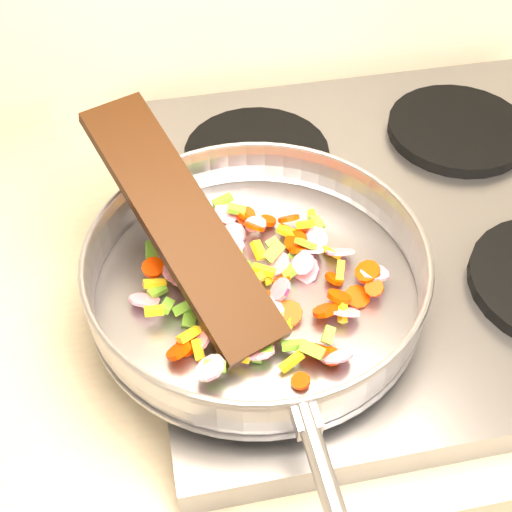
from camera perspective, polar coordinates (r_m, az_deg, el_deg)
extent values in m
cube|color=#939399|center=(0.90, 10.68, 2.11)|extent=(0.60, 0.60, 0.04)
cylinder|color=black|center=(0.75, 4.30, -5.28)|extent=(0.19, 0.19, 0.02)
cylinder|color=black|center=(0.94, 0.06, 8.08)|extent=(0.19, 0.19, 0.02)
cylinder|color=black|center=(1.02, 15.85, 9.74)|extent=(0.19, 0.19, 0.02)
cylinder|color=#9E9EA5|center=(0.76, 0.00, -2.72)|extent=(0.35, 0.35, 0.01)
torus|color=#9E9EA5|center=(0.74, 0.00, -1.17)|extent=(0.40, 0.40, 0.06)
torus|color=#9E9EA5|center=(0.72, 0.00, 0.22)|extent=(0.36, 0.36, 0.01)
cube|color=#9E9EA5|center=(0.62, 3.99, -12.84)|extent=(0.02, 0.03, 0.02)
cylinder|color=#CF144F|center=(0.79, -3.33, 1.11)|extent=(0.03, 0.03, 0.01)
cylinder|color=#E42F00|center=(0.71, -1.30, -5.98)|extent=(0.03, 0.03, 0.02)
cube|color=yellow|center=(0.76, -8.11, -2.19)|extent=(0.03, 0.01, 0.01)
cube|color=yellow|center=(0.75, 0.62, -1.15)|extent=(0.03, 0.02, 0.01)
cylinder|color=#CF144F|center=(0.80, -0.04, 2.56)|extent=(0.03, 0.03, 0.01)
cube|color=#64AA29|center=(0.71, 5.80, -6.29)|extent=(0.02, 0.02, 0.02)
cube|color=yellow|center=(0.73, 6.94, -4.50)|extent=(0.02, 0.02, 0.01)
cylinder|color=#CF144F|center=(0.78, 8.91, -1.15)|extent=(0.03, 0.03, 0.02)
cube|color=#64AA29|center=(0.74, -2.75, -3.50)|extent=(0.02, 0.02, 0.01)
cube|color=yellow|center=(0.79, 3.98, 2.54)|extent=(0.02, 0.02, 0.02)
cube|color=#64AA29|center=(0.81, 2.88, 1.79)|extent=(0.02, 0.02, 0.01)
cylinder|color=#CF144F|center=(0.80, -1.85, 0.82)|extent=(0.04, 0.04, 0.01)
cube|color=yellow|center=(0.69, 2.87, -8.43)|extent=(0.03, 0.02, 0.02)
cylinder|color=#E42F00|center=(0.74, 0.48, -3.57)|extent=(0.03, 0.03, 0.01)
cube|color=yellow|center=(0.71, -0.82, -5.12)|extent=(0.02, 0.02, 0.02)
cylinder|color=#CF144F|center=(0.77, -2.56, 0.20)|extent=(0.04, 0.04, 0.03)
cylinder|color=#CF144F|center=(0.73, 1.96, -2.68)|extent=(0.03, 0.04, 0.03)
cylinder|color=#E42F00|center=(0.81, 2.63, 3.01)|extent=(0.03, 0.03, 0.02)
cylinder|color=#CF144F|center=(0.77, 3.81, -1.11)|extent=(0.04, 0.05, 0.03)
cylinder|color=#CF144F|center=(0.78, 4.22, 0.50)|extent=(0.05, 0.04, 0.03)
cylinder|color=#E42F00|center=(0.74, -2.73, -2.73)|extent=(0.04, 0.03, 0.03)
cylinder|color=#CF144F|center=(0.83, -2.02, 3.70)|extent=(0.04, 0.04, 0.02)
cube|color=#64AA29|center=(0.76, -7.89, -2.80)|extent=(0.02, 0.02, 0.01)
cube|color=yellow|center=(0.77, -6.83, -0.30)|extent=(0.02, 0.02, 0.01)
cube|color=yellow|center=(0.76, 0.11, -1.54)|extent=(0.03, 0.01, 0.01)
cube|color=#64AA29|center=(0.70, 0.63, -7.67)|extent=(0.02, 0.01, 0.02)
cube|color=yellow|center=(0.83, 4.52, 3.24)|extent=(0.01, 0.02, 0.01)
cube|color=#64AA29|center=(0.78, 3.38, -0.25)|extent=(0.02, 0.02, 0.02)
cube|color=yellow|center=(0.72, -4.20, -3.65)|extent=(0.02, 0.01, 0.01)
cylinder|color=#CF144F|center=(0.70, 6.45, -7.89)|extent=(0.04, 0.04, 0.03)
cube|color=yellow|center=(0.78, 0.20, 0.46)|extent=(0.02, 0.02, 0.02)
cylinder|color=#E42F00|center=(0.74, 0.47, -3.47)|extent=(0.03, 0.03, 0.01)
cube|color=yellow|center=(0.81, -3.66, 2.42)|extent=(0.02, 0.02, 0.02)
cube|color=yellow|center=(0.72, 1.17, -5.11)|extent=(0.02, 0.02, 0.02)
cylinder|color=#E42F00|center=(0.79, 3.21, 1.17)|extent=(0.03, 0.03, 0.02)
cylinder|color=#CF144F|center=(0.71, -4.52, -6.61)|extent=(0.03, 0.04, 0.03)
cube|color=yellow|center=(0.71, -3.49, -5.10)|extent=(0.02, 0.03, 0.01)
cylinder|color=#CF144F|center=(0.67, -3.72, -8.93)|extent=(0.04, 0.04, 0.02)
cube|color=#64AA29|center=(0.78, -6.43, -1.24)|extent=(0.02, 0.02, 0.01)
cylinder|color=#E42F00|center=(0.81, 3.90, 1.50)|extent=(0.04, 0.04, 0.02)
cube|color=#64AA29|center=(0.70, -2.66, -7.84)|extent=(0.02, 0.02, 0.02)
cylinder|color=#E42F00|center=(0.77, 6.27, -1.82)|extent=(0.03, 0.03, 0.02)
cylinder|color=#CF144F|center=(0.80, 4.88, 1.44)|extent=(0.03, 0.03, 0.03)
cylinder|color=#E42F00|center=(0.75, 9.44, -2.52)|extent=(0.02, 0.02, 0.02)
cylinder|color=#E42F00|center=(0.70, 4.75, -7.46)|extent=(0.04, 0.03, 0.03)
cube|color=yellow|center=(0.75, -0.01, -1.84)|extent=(0.02, 0.01, 0.02)
cube|color=#64AA29|center=(0.73, -5.78, -4.09)|extent=(0.03, 0.01, 0.02)
cylinder|color=#E42F00|center=(0.76, 2.03, -1.96)|extent=(0.03, 0.03, 0.02)
cylinder|color=#CF144F|center=(0.73, 0.93, -4.56)|extent=(0.04, 0.04, 0.02)
cube|color=#64AA29|center=(0.80, -4.18, 1.66)|extent=(0.02, 0.02, 0.01)
cube|color=#64AA29|center=(0.73, -5.37, -4.99)|extent=(0.02, 0.02, 0.02)
cube|color=#64AA29|center=(0.68, -3.30, -8.77)|extent=(0.02, 0.02, 0.01)
cylinder|color=#CF144F|center=(0.70, -1.82, -6.95)|extent=(0.04, 0.04, 0.02)
cube|color=yellow|center=(0.77, -6.76, -0.81)|extent=(0.02, 0.02, 0.02)
cylinder|color=#CF144F|center=(0.81, -1.86, 1.68)|extent=(0.03, 0.03, 0.02)
cube|color=#64AA29|center=(0.69, 4.51, -7.48)|extent=(0.03, 0.03, 0.01)
cylinder|color=#E42F00|center=(0.80, -0.11, 2.39)|extent=(0.03, 0.03, 0.02)
cube|color=yellow|center=(0.76, -3.02, -2.29)|extent=(0.02, 0.02, 0.02)
cube|color=yellow|center=(0.76, 0.68, -1.73)|extent=(0.02, 0.02, 0.01)
cylinder|color=#CF144F|center=(0.82, -2.37, 3.49)|extent=(0.03, 0.03, 0.02)
cube|color=#64AA29|center=(0.77, -0.92, -0.70)|extent=(0.02, 0.02, 0.02)
cylinder|color=#E42F00|center=(0.73, -1.29, -2.77)|extent=(0.03, 0.03, 0.02)
cylinder|color=#E42F00|center=(0.82, -0.79, 3.22)|extent=(0.03, 0.03, 0.02)
cube|color=yellow|center=(0.72, -8.17, -4.36)|extent=(0.02, 0.01, 0.01)
cylinder|color=#E42F00|center=(0.74, 6.67, -3.27)|extent=(0.03, 0.03, 0.02)
cylinder|color=#CF144F|center=(0.80, -5.70, 1.16)|extent=(0.04, 0.04, 0.02)
cube|color=#64AA29|center=(0.81, 4.86, 2.68)|extent=(0.02, 0.02, 0.01)
cylinder|color=#E42F00|center=(0.70, -6.21, -7.55)|extent=(0.03, 0.03, 0.02)
cylinder|color=#E42F00|center=(0.78, 3.39, 0.46)|extent=(0.03, 0.02, 0.02)
cylinder|color=#E42F00|center=(0.82, -5.75, 3.13)|extent=(0.03, 0.03, 0.02)
cube|color=yellow|center=(0.79, 6.08, 0.29)|extent=(0.02, 0.03, 0.02)
cylinder|color=#E42F00|center=(0.75, 8.92, -1.26)|extent=(0.04, 0.04, 0.02)
cylinder|color=#CF144F|center=(0.76, -5.97, -1.45)|extent=(0.03, 0.03, 0.02)
cube|color=yellow|center=(0.70, -4.64, -7.51)|extent=(0.01, 0.02, 0.01)
cylinder|color=#CF144F|center=(0.78, 6.75, 0.33)|extent=(0.04, 0.04, 0.03)
cylinder|color=#E42F00|center=(0.73, 2.65, -4.61)|extent=(0.04, 0.04, 0.01)
cylinder|color=#E42F00|center=(0.75, 8.10, -3.25)|extent=(0.04, 0.04, 0.01)
cylinder|color=#CF144F|center=(0.70, 0.15, -7.59)|extent=(0.04, 0.04, 0.02)
cylinder|color=#E42F00|center=(0.76, -5.13, -1.34)|extent=(0.03, 0.03, 0.02)
cube|color=#64AA29|center=(0.80, -8.35, 0.47)|extent=(0.02, 0.02, 0.01)
cylinder|color=#CF144F|center=(0.75, -8.91, -3.50)|extent=(0.05, 0.04, 0.03)
cube|color=#64AA29|center=(0.78, 4.00, 1.01)|extent=(0.02, 0.03, 0.02)
cylinder|color=#CF144F|center=(0.75, -2.71, -3.33)|extent=(0.04, 0.04, 0.02)
cylinder|color=#E42F00|center=(0.82, 0.94, 2.86)|extent=(0.02, 0.02, 0.01)
cube|color=yellow|center=(0.72, -4.07, -4.89)|extent=(0.01, 0.02, 0.01)
cube|color=#64AA29|center=(0.78, 1.43, 0.38)|extent=(0.03, 0.02, 0.02)
cylinder|color=#CF144F|center=(0.70, -2.17, -6.24)|extent=(0.04, 0.04, 0.02)
cube|color=#64AA29|center=(0.83, -2.69, 4.47)|extent=(0.03, 0.02, 0.02)
cube|color=#64AA29|center=(0.80, -3.29, 1.79)|extent=(0.02, 0.02, 0.02)
cylinder|color=#E42F00|center=(0.73, 5.57, -4.36)|extent=(0.03, 0.03, 0.02)
cube|color=#64AA29|center=(0.71, -3.13, -4.51)|extent=(0.02, 0.02, 0.02)
cube|color=#64AA29|center=(0.73, -7.13, -3.97)|extent=(0.02, 0.02, 0.02)
cylinder|color=#E42F00|center=(0.77, -8.22, -0.92)|extent=(0.03, 0.03, 0.01)
cylinder|color=#CF144F|center=(0.76, -6.58, -1.23)|extent=(0.03, 0.03, 0.02)
cube|color=yellow|center=(0.73, 2.68, -5.03)|extent=(0.02, 0.03, 0.01)
cylinder|color=#E42F00|center=(0.77, -6.32, 0.29)|extent=(0.02, 0.02, 0.01)
cylinder|color=#CF144F|center=(0.76, 3.82, -0.60)|extent=(0.03, 0.03, 0.02)
cylinder|color=#CF144F|center=(0.73, 7.10, -4.43)|extent=(0.04, 0.04, 0.03)
cube|color=#64AA29|center=(0.79, 1.47, 0.85)|extent=(0.02, 0.02, 0.01)
cube|color=#64AA29|center=(0.70, 3.05, -7.14)|extent=(0.03, 0.02, 0.01)
cylinder|color=#E42F00|center=(0.69, 3.58, -9.95)|extent=(0.03, 0.03, 0.01)
cube|color=#64AA29|center=(0.82, -1.55, 3.75)|extent=(0.02, 0.02, 0.01)
cylinder|color=#CF144F|center=(0.76, 9.45, -1.27)|extent=(0.04, 0.04, 0.02)
cube|color=yellow|center=(0.80, -3.28, 1.58)|extent=(0.02, 0.01, 0.02)
cylinder|color=#E42F00|center=(0.71, -5.64, -7.21)|extent=(0.02, 0.03, 0.02)
cube|color=#64AA29|center=(0.76, 2.63, -1.29)|extent=(0.02, 0.02, 0.02)
cube|color=#64AA29|center=(0.75, -0.03, -2.80)|extent=(0.02, 0.02, 0.01)
cube|color=yellow|center=(0.70, -5.39, -6.28)|extent=(0.03, 0.02, 0.01)
cube|color=#64AA29|center=(0.83, -3.11, 3.70)|extent=(0.01, 0.02, 0.01)
cylinder|color=#E42F00|center=(0.82, -0.95, 3.36)|extent=(0.02, 0.02, 0.02)
cube|color=yellow|center=(0.81, -6.59, 1.99)|extent=(0.02, 0.02, 0.01)
cube|color=yellow|center=(0.69, -1.49, -8.02)|extent=(0.03, 0.02, 0.01)
cube|color=#64AA29|center=(0.82, -6.32, 2.29)|extent=(0.02, 0.02, 0.02)
cube|color=#64AA29|center=(0.78, -1.53, -0.13)|extent=(0.02, 0.02, 0.01)
cube|color=yellow|center=(0.80, 2.53, 1.95)|extent=(0.03, 0.02, 0.01)
cylinder|color=#E42F00|center=(0.70, 5.99, -7.97)|extent=(0.02, 0.02, 0.01)
cube|color=#64AA29|center=(0.70, 0.14, -7.68)|extent=(0.02, 0.02, 0.01)
cylinder|color=#CF144F|center=(0.79, -5.60, 0.23)|extent=(0.05, 0.05, 0.02)
cube|color=yellow|center=(0.77, 6.77, -1.22)|extent=(0.02, 0.03, 0.01)
cylinder|color=#CF144F|center=(0.78, 1.76, -0.65)|extent=(0.03, 0.04, 0.03)
cube|color=yellow|center=(0.73, 1.74, -5.00)|extent=(0.02, 0.02, 0.01)
cube|color=black|center=(0.73, -6.10, 2.82)|extent=(0.18, 0.31, 0.12)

